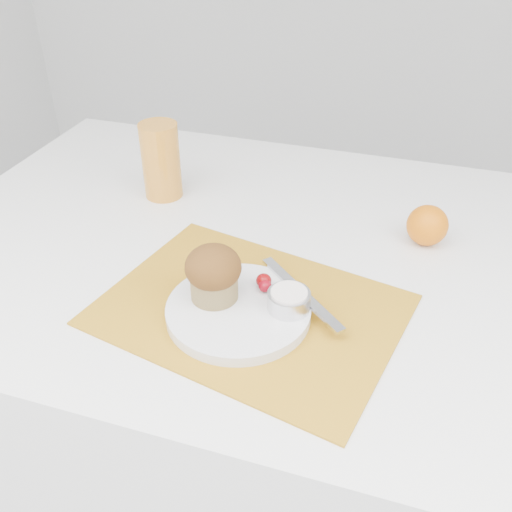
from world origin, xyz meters
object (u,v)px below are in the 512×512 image
(orange, at_px, (427,225))
(muffin, at_px, (213,273))
(plate, at_px, (238,310))
(juice_glass, at_px, (161,161))
(table, at_px, (273,401))

(orange, bearing_deg, muffin, -136.10)
(plate, height_order, orange, orange)
(plate, distance_m, juice_glass, 0.39)
(juice_glass, xyz_separation_m, muffin, (0.21, -0.28, -0.01))
(table, relative_size, plate, 6.01)
(juice_glass, bearing_deg, muffin, -53.06)
(table, xyz_separation_m, juice_glass, (-0.25, 0.10, 0.45))
(orange, bearing_deg, plate, -130.64)
(orange, bearing_deg, table, -159.43)
(table, distance_m, orange, 0.48)
(table, xyz_separation_m, plate, (-0.00, -0.18, 0.39))
(plate, bearing_deg, table, 89.03)
(orange, height_order, juice_glass, juice_glass)
(plate, height_order, juice_glass, juice_glass)
(plate, xyz_separation_m, muffin, (-0.04, 0.01, 0.05))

